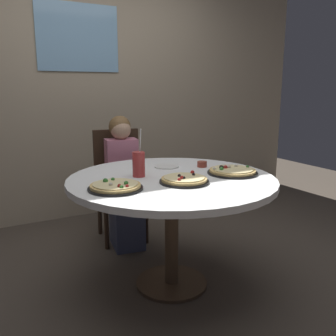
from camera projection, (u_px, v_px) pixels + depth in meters
The scene contains 11 objects.
ground_plane at pixel (172, 284), 2.51m from camera, with size 8.00×8.00×0.00m, color #4C4238.
wall_with_window at pixel (88, 73), 3.68m from camera, with size 5.20×0.14×2.90m.
dining_table at pixel (172, 190), 2.37m from camera, with size 1.33×1.33×0.75m.
chair_wooden at pixel (119, 178), 3.24m from camera, with size 0.46×0.46×0.95m.
diner_child at pixel (124, 188), 3.08m from camera, with size 0.31×0.43×1.08m.
pizza_veggie at pixel (184, 180), 2.22m from camera, with size 0.30×0.30×0.05m.
pizza_cheese at pixel (232, 171), 2.44m from camera, with size 0.33×0.33×0.05m.
pizza_pepperoni at pixel (115, 186), 2.07m from camera, with size 0.31×0.31×0.05m.
soda_cup at pixel (139, 164), 2.35m from camera, with size 0.08×0.08×0.31m.
sauce_bowl at pixel (202, 164), 2.65m from camera, with size 0.07×0.07×0.04m, color brown.
plate_small at pixel (167, 166), 2.64m from camera, with size 0.18×0.18×0.01m, color white.
Camera 1 is at (-1.12, -1.99, 1.31)m, focal length 39.39 mm.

